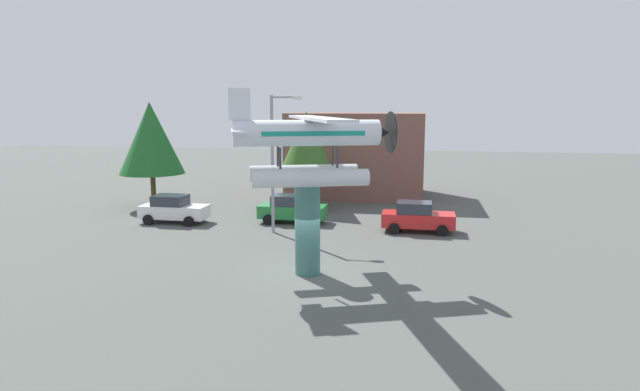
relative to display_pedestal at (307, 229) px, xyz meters
The scene contains 10 objects.
ground_plane 2.00m from the display_pedestal, ahead, with size 140.00×140.00×0.00m, color #4C514C.
display_pedestal is the anchor object (origin of this frame).
floatplane_monument 3.67m from the display_pedestal, 20.56° to the left, with size 7.19×10.12×4.00m.
car_near_white 13.82m from the display_pedestal, 139.58° to the left, with size 4.20×2.02×1.76m.
car_mid_green 10.85m from the display_pedestal, 107.09° to the left, with size 4.20×2.02×1.76m.
car_far_red 10.33m from the display_pedestal, 63.09° to the left, with size 4.20×2.02×1.76m.
streetlight_primary 8.58m from the display_pedestal, 114.50° to the left, with size 1.84×0.28×7.88m.
storefront_building 22.05m from the display_pedestal, 90.97° to the left, with size 10.77×7.50×6.74m, color brown.
tree_west 19.98m from the display_pedestal, 136.23° to the left, with size 4.62×4.62×7.60m.
tree_east 15.49m from the display_pedestal, 101.99° to the left, with size 4.06×4.06×6.93m.
Camera 1 is at (4.71, -22.60, 7.24)m, focal length 30.63 mm.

